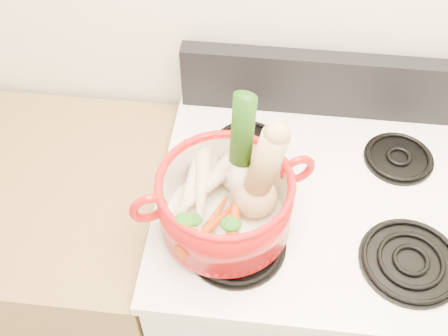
# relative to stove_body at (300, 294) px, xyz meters

# --- Properties ---
(stove_body) EXTENTS (0.76, 0.65, 0.92)m
(stove_body) POSITION_rel_stove_body_xyz_m (0.00, 0.00, 0.00)
(stove_body) COLOR white
(stove_body) RESTS_ON floor
(cooktop) EXTENTS (0.78, 0.67, 0.03)m
(cooktop) POSITION_rel_stove_body_xyz_m (0.00, 0.00, 0.47)
(cooktop) COLOR white
(cooktop) RESTS_ON stove_body
(control_backsplash) EXTENTS (0.76, 0.05, 0.18)m
(control_backsplash) POSITION_rel_stove_body_xyz_m (0.00, 0.30, 0.58)
(control_backsplash) COLOR black
(control_backsplash) RESTS_ON cooktop
(burner_front_left) EXTENTS (0.22, 0.22, 0.02)m
(burner_front_left) POSITION_rel_stove_body_xyz_m (-0.19, -0.16, 0.50)
(burner_front_left) COLOR black
(burner_front_left) RESTS_ON cooktop
(burner_front_right) EXTENTS (0.22, 0.22, 0.02)m
(burner_front_right) POSITION_rel_stove_body_xyz_m (0.19, -0.16, 0.50)
(burner_front_right) COLOR black
(burner_front_right) RESTS_ON cooktop
(burner_back_left) EXTENTS (0.17, 0.17, 0.02)m
(burner_back_left) POSITION_rel_stove_body_xyz_m (-0.19, 0.14, 0.50)
(burner_back_left) COLOR black
(burner_back_left) RESTS_ON cooktop
(burner_back_right) EXTENTS (0.17, 0.17, 0.02)m
(burner_back_right) POSITION_rel_stove_body_xyz_m (0.19, 0.14, 0.50)
(burner_back_right) COLOR black
(burner_back_right) RESTS_ON cooktop
(dutch_oven) EXTENTS (0.39, 0.39, 0.14)m
(dutch_oven) POSITION_rel_stove_body_xyz_m (-0.22, -0.11, 0.58)
(dutch_oven) COLOR #B10F0F
(dutch_oven) RESTS_ON burner_front_left
(pot_handle_left) EXTENTS (0.08, 0.05, 0.08)m
(pot_handle_left) POSITION_rel_stove_body_xyz_m (-0.37, -0.18, 0.63)
(pot_handle_left) COLOR #B10F0F
(pot_handle_left) RESTS_ON dutch_oven
(pot_handle_right) EXTENTS (0.08, 0.05, 0.08)m
(pot_handle_right) POSITION_rel_stove_body_xyz_m (-0.07, -0.04, 0.63)
(pot_handle_right) COLOR #B10F0F
(pot_handle_right) RESTS_ON dutch_oven
(squash) EXTENTS (0.15, 0.11, 0.26)m
(squash) POSITION_rel_stove_body_xyz_m (-0.16, -0.09, 0.66)
(squash) COLOR tan
(squash) RESTS_ON dutch_oven
(leek) EXTENTS (0.07, 0.09, 0.32)m
(leek) POSITION_rel_stove_body_xyz_m (-0.19, -0.07, 0.69)
(leek) COLOR white
(leek) RESTS_ON dutch_oven
(ginger) EXTENTS (0.10, 0.09, 0.05)m
(ginger) POSITION_rel_stove_body_xyz_m (-0.19, -0.03, 0.56)
(ginger) COLOR tan
(ginger) RESTS_ON dutch_oven
(parsnip_0) EXTENTS (0.07, 0.20, 0.06)m
(parsnip_0) POSITION_rel_stove_body_xyz_m (-0.29, -0.08, 0.56)
(parsnip_0) COLOR beige
(parsnip_0) RESTS_ON dutch_oven
(parsnip_1) EXTENTS (0.15, 0.20, 0.06)m
(parsnip_1) POSITION_rel_stove_body_xyz_m (-0.28, -0.07, 0.57)
(parsnip_1) COLOR beige
(parsnip_1) RESTS_ON dutch_oven
(parsnip_2) EXTENTS (0.08, 0.19, 0.06)m
(parsnip_2) POSITION_rel_stove_body_xyz_m (-0.28, -0.05, 0.57)
(parsnip_2) COLOR beige
(parsnip_2) RESTS_ON dutch_oven
(parsnip_3) EXTENTS (0.14, 0.17, 0.06)m
(parsnip_3) POSITION_rel_stove_body_xyz_m (-0.29, -0.11, 0.58)
(parsnip_3) COLOR #F0E8C3
(parsnip_3) RESTS_ON dutch_oven
(parsnip_4) EXTENTS (0.08, 0.24, 0.07)m
(parsnip_4) POSITION_rel_stove_body_xyz_m (-0.30, -0.08, 0.58)
(parsnip_4) COLOR beige
(parsnip_4) RESTS_ON dutch_oven
(parsnip_5) EXTENTS (0.07, 0.25, 0.07)m
(parsnip_5) POSITION_rel_stove_body_xyz_m (-0.28, -0.08, 0.59)
(parsnip_5) COLOR beige
(parsnip_5) RESTS_ON dutch_oven
(carrot_0) EXTENTS (0.08, 0.14, 0.04)m
(carrot_0) POSITION_rel_stove_body_xyz_m (-0.25, -0.14, 0.55)
(carrot_0) COLOR #BC4E09
(carrot_0) RESTS_ON dutch_oven
(carrot_1) EXTENTS (0.13, 0.15, 0.05)m
(carrot_1) POSITION_rel_stove_body_xyz_m (-0.25, -0.17, 0.56)
(carrot_1) COLOR #B93F09
(carrot_1) RESTS_ON dutch_oven
(carrot_2) EXTENTS (0.04, 0.18, 0.05)m
(carrot_2) POSITION_rel_stove_body_xyz_m (-0.20, -0.13, 0.57)
(carrot_2) COLOR #DE520B
(carrot_2) RESTS_ON dutch_oven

